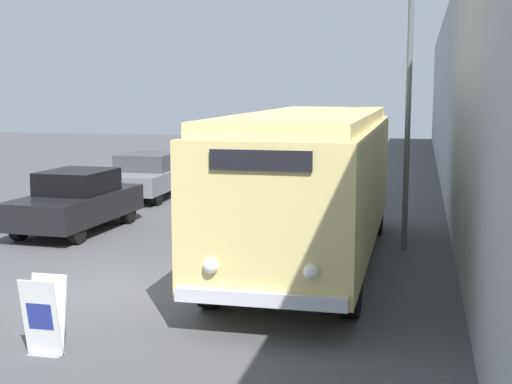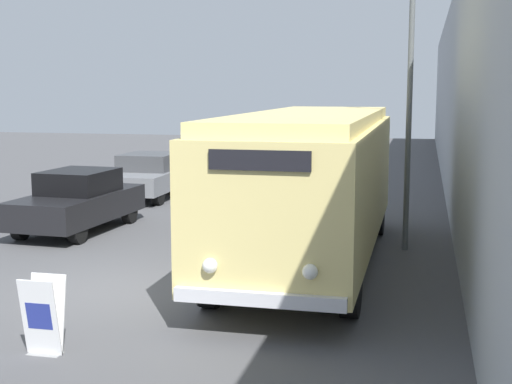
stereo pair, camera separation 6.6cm
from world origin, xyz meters
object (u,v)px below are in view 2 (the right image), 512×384
sign_board (43,317)px  parked_car_far (212,157)px  vintage_bus (312,178)px  streetlamp (411,58)px  parked_car_mid (149,175)px  parked_car_near (78,201)px

sign_board → parked_car_far: bearing=100.2°
vintage_bus → streetlamp: 3.50m
streetlamp → parked_car_far: 14.94m
sign_board → streetlamp: size_ratio=0.17×
sign_board → streetlamp: bearing=58.7°
parked_car_far → parked_car_mid: bearing=-92.4°
vintage_bus → parked_car_mid: bearing=130.7°
streetlamp → sign_board: bearing=-121.3°
parked_car_mid → parked_car_far: 6.26m
sign_board → parked_car_near: size_ratio=0.26×
vintage_bus → sign_board: bearing=-115.3°
parked_car_near → parked_car_mid: bearing=96.6°
sign_board → parked_car_near: parked_car_near is taller
streetlamp → parked_car_far: size_ratio=1.48×
parked_car_near → parked_car_mid: 5.59m
parked_car_far → streetlamp: bearing=-56.2°
parked_car_near → parked_car_far: bearing=93.4°
parked_car_near → parked_car_mid: parked_car_near is taller
vintage_bus → sign_board: (-2.71, -5.74, -1.23)m
parked_car_near → sign_board: bearing=-62.8°
streetlamp → parked_car_near: size_ratio=1.56×
streetlamp → parked_car_mid: bearing=145.0°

